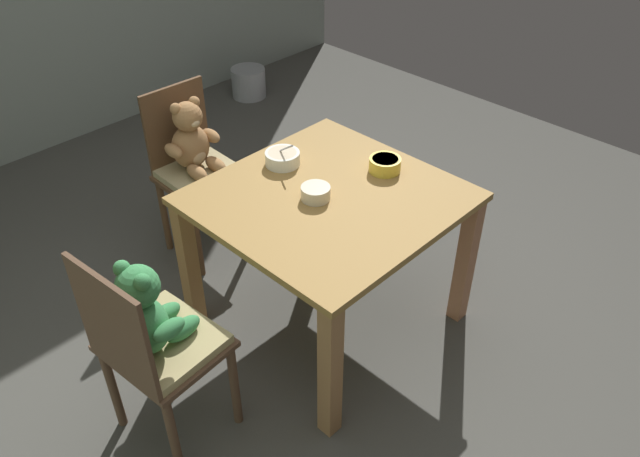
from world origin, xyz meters
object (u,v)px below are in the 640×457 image
at_px(dining_table, 328,219).
at_px(porridge_bowl_yellow_near_right, 385,164).
at_px(porridge_bowl_cream_center, 316,193).
at_px(metal_pail, 249,83).
at_px(porridge_bowl_white_far_center, 283,158).
at_px(teddy_chair_far_center, 194,156).
at_px(teddy_chair_near_left, 151,330).

distance_m(dining_table, porridge_bowl_yellow_near_right, 0.35).
height_order(porridge_bowl_cream_center, metal_pail, porridge_bowl_cream_center).
bearing_deg(metal_pail, porridge_bowl_cream_center, -123.53).
bearing_deg(porridge_bowl_yellow_near_right, porridge_bowl_white_far_center, 127.26).
xyz_separation_m(porridge_bowl_yellow_near_right, porridge_bowl_white_far_center, (-0.28, 0.36, -0.00)).
relative_size(dining_table, porridge_bowl_white_far_center, 5.99).
bearing_deg(porridge_bowl_cream_center, teddy_chair_far_center, 90.11).
height_order(porridge_bowl_white_far_center, metal_pail, porridge_bowl_white_far_center).
relative_size(porridge_bowl_white_far_center, metal_pail, 0.62).
bearing_deg(porridge_bowl_white_far_center, porridge_bowl_cream_center, -107.22).
xyz_separation_m(teddy_chair_near_left, metal_pail, (2.25, 2.14, -0.45)).
bearing_deg(teddy_chair_far_center, teddy_chair_near_left, -41.96).
distance_m(porridge_bowl_yellow_near_right, porridge_bowl_white_far_center, 0.46).
xyz_separation_m(porridge_bowl_white_far_center, metal_pail, (1.32, 1.83, -0.63)).
relative_size(porridge_bowl_yellow_near_right, porridge_bowl_cream_center, 1.15).
height_order(dining_table, porridge_bowl_white_far_center, porridge_bowl_white_far_center).
relative_size(dining_table, teddy_chair_near_left, 1.09).
bearing_deg(dining_table, porridge_bowl_cream_center, 156.83).
xyz_separation_m(porridge_bowl_yellow_near_right, metal_pail, (1.04, 2.19, -0.63)).
distance_m(teddy_chair_near_left, porridge_bowl_cream_center, 0.86).
relative_size(porridge_bowl_cream_center, porridge_bowl_white_far_center, 0.74).
bearing_deg(teddy_chair_far_center, porridge_bowl_yellow_near_right, 23.83).
bearing_deg(porridge_bowl_cream_center, dining_table, -23.17).
bearing_deg(metal_pail, teddy_chair_far_center, -138.07).
height_order(teddy_chair_near_left, teddy_chair_far_center, teddy_chair_near_left).
xyz_separation_m(dining_table, porridge_bowl_cream_center, (-0.05, 0.02, 0.15)).
relative_size(dining_table, teddy_chair_far_center, 1.10).
distance_m(teddy_chair_far_center, porridge_bowl_white_far_center, 0.60).
relative_size(teddy_chair_near_left, porridge_bowl_yellow_near_right, 6.45).
bearing_deg(teddy_chair_far_center, metal_pail, 133.94).
relative_size(teddy_chair_near_left, metal_pail, 3.42).
distance_m(porridge_bowl_yellow_near_right, metal_pail, 2.51).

